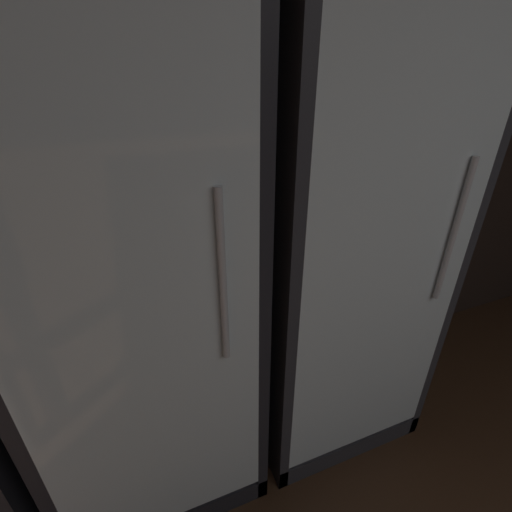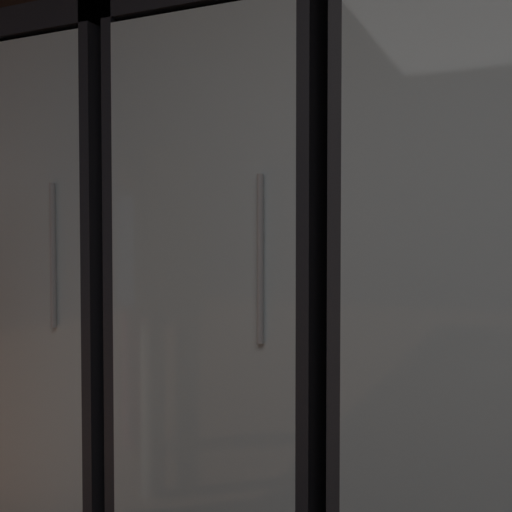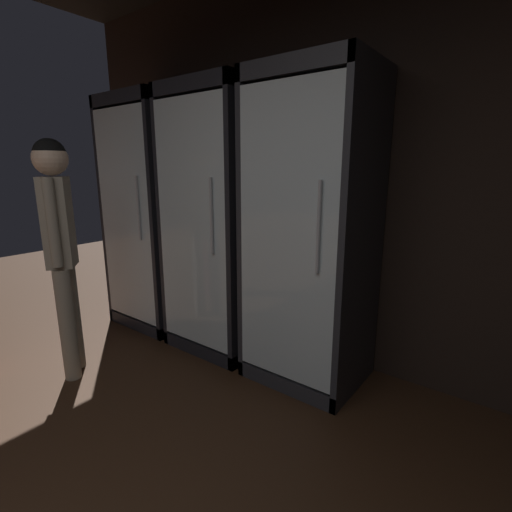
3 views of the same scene
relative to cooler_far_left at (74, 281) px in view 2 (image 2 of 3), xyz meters
The scene contains 3 objects.
cooler_far_left is the anchor object (origin of this frame).
cooler_left 0.78m from the cooler_far_left, ahead, with size 0.73×0.63×1.97m.
cooler_center 1.57m from the cooler_far_left, ahead, with size 0.73×0.63×1.97m.
Camera 2 is at (-0.24, 0.69, 1.16)m, focal length 43.49 mm.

